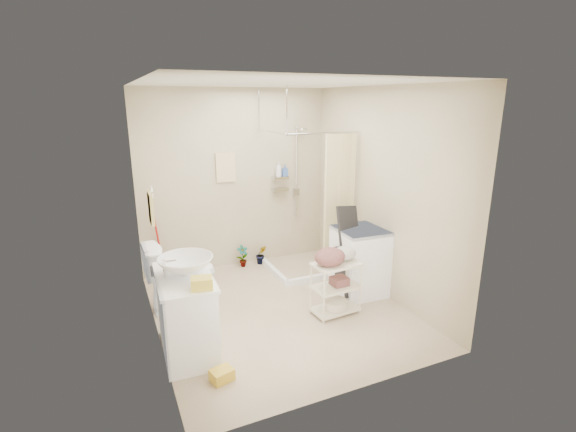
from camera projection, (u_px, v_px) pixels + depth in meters
name	position (u px, v px, depth m)	size (l,w,h in m)	color
floor	(279.00, 309.00, 5.01)	(3.20, 3.20, 0.00)	#C2AF91
ceiling	(278.00, 83.00, 4.31)	(2.80, 3.20, 0.04)	silver
wall_back	(236.00, 180.00, 6.07)	(2.80, 0.04, 2.60)	#BEB293
wall_front	(358.00, 250.00, 3.26)	(2.80, 0.04, 2.60)	#BEB293
wall_left	(148.00, 219.00, 4.11)	(0.04, 3.20, 2.60)	#BEB293
wall_right	(381.00, 193.00, 5.21)	(0.04, 3.20, 2.60)	#BEB293
vanity	(186.00, 314.00, 4.08)	(0.52, 0.92, 0.81)	white
sink	(186.00, 266.00, 3.98)	(0.53, 0.53, 0.18)	silver
counter_basket	(202.00, 283.00, 3.69)	(0.19, 0.15, 0.11)	yellow
floor_basket	(222.00, 373.00, 3.73)	(0.28, 0.22, 0.15)	yellow
toilet	(181.00, 275.00, 4.98)	(0.46, 0.81, 0.83)	white
mop	(154.00, 236.00, 5.70)	(0.12, 0.12, 1.25)	#B21515
potted_plant_a	(243.00, 256.00, 6.25)	(0.18, 0.12, 0.34)	brown
potted_plant_b	(261.00, 254.00, 6.37)	(0.16, 0.13, 0.29)	brown
hanging_towel	(226.00, 167.00, 5.94)	(0.28, 0.03, 0.42)	beige
towel_ring	(151.00, 206.00, 3.90)	(0.04, 0.22, 0.34)	#E7D682
tp_holder	(156.00, 271.00, 4.33)	(0.08, 0.12, 0.14)	white
shower	(305.00, 199.00, 5.99)	(1.10, 1.10, 2.10)	white
shampoo_bottle_a	(279.00, 169.00, 6.21)	(0.08, 0.08, 0.22)	silver
shampoo_bottle_b	(285.00, 170.00, 6.25)	(0.08, 0.08, 0.17)	#325397
washing_machine	(360.00, 261.00, 5.36)	(0.59, 0.61, 0.87)	white
laundry_rack	(336.00, 283.00, 4.84)	(0.55, 0.32, 0.75)	beige
ironing_board	(351.00, 251.00, 5.25)	(0.34, 0.10, 1.19)	black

